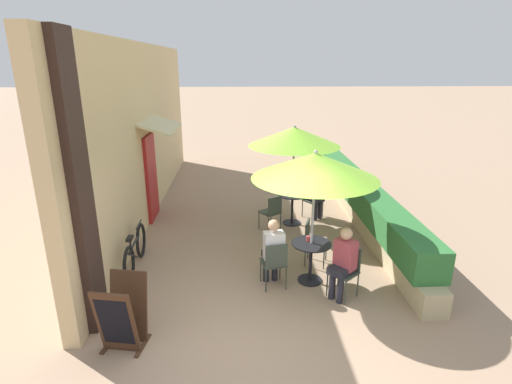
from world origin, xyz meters
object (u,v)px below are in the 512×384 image
Objects in this scene: patio_umbrella_near at (315,166)px; seated_patron_near_back at (343,260)px; cafe_chair_near_right at (275,261)px; coffee_cup_near at (308,239)px; patio_umbrella_mid at (294,136)px; bicycle_leaning at (135,251)px; cafe_chair_mid_left at (311,197)px; seated_patron_near_right at (273,249)px; cafe_chair_near_left at (313,239)px; cafe_chair_mid_right at (272,210)px; patio_table_mid at (292,203)px; seated_patron_mid_left at (314,192)px; menu_board at (123,314)px; patio_table_near at (311,255)px; cafe_chair_near_back at (346,267)px.

seated_patron_near_back is (0.43, -0.54, -1.45)m from patio_umbrella_near.
coffee_cup_near is (0.62, 0.29, 0.28)m from cafe_chair_near_right.
patio_umbrella_near is 2.77× the size of cafe_chair_near_right.
patio_umbrella_mid reaches higher than bicycle_leaning.
bicycle_leaning is (-3.78, -2.57, -0.15)m from cafe_chair_mid_left.
seated_patron_near_right is (-0.02, 0.11, 0.17)m from cafe_chair_near_right.
cafe_chair_near_left is at bearing 46.88° from cafe_chair_mid_left.
coffee_cup_near is (-0.05, 0.09, -1.35)m from patio_umbrella_near.
seated_patron_near_right is 2.36m from cafe_chair_mid_right.
patio_table_mid is 0.71m from seated_patron_mid_left.
seated_patron_near_back is at bearing 27.53° from menu_board.
cafe_chair_mid_right is at bearing 6.32° from cafe_chair_mid_left.
patio_table_near and patio_table_mid have the same top height.
seated_patron_near_back reaches higher than cafe_chair_near_back.
patio_table_mid is at bearing 89.60° from patio_umbrella_near.
cafe_chair_near_right reaches higher than patio_table_mid.
patio_umbrella_mid is (0.02, 2.70, 0.00)m from patio_umbrella_near.
cafe_chair_mid_right is at bearing 102.80° from patio_table_near.
patio_umbrella_near is at bearing 38.93° from menu_board.
menu_board reaches higher than cafe_chair_mid_left.
patio_table_mid is at bearing 31.31° from bicycle_leaning.
patio_table_mid is 0.60× the size of seated_patron_mid_left.
patio_umbrella_near is 3.58m from cafe_chair_mid_left.
patio_umbrella_near and patio_umbrella_mid have the same top height.
bicycle_leaning is at bearing -69.41° from cafe_chair_near_left.
cafe_chair_near_left is at bearing 77.42° from patio_table_near.
seated_patron_near_right is at bearing 31.63° from cafe_chair_near_back.
patio_umbrella_mid is at bearing 88.58° from coffee_cup_near.
seated_patron_near_right is 1.20m from seated_patron_near_back.
patio_table_near is at bearing -90.40° from patio_umbrella_mid.
seated_patron_mid_left reaches higher than patio_table_mid.
bicycle_leaning is at bearing -146.91° from patio_table_mid.
cafe_chair_mid_left reaches higher than bicycle_leaning.
seated_patron_mid_left reaches higher than cafe_chair_mid_left.
cafe_chair_near_back is at bearing -28.37° from seated_patron_near_right.
cafe_chair_near_left is 0.70× the size of seated_patron_near_back.
cafe_chair_mid_right is at bearing 75.37° from cafe_chair_near_right.
cafe_chair_near_right reaches higher than patio_table_near.
seated_patron_mid_left is (0.06, -0.09, 0.17)m from cafe_chair_mid_left.
patio_table_near is 0.86× the size of cafe_chair_near_right.
patio_table_near is at bearing 6.32° from cafe_chair_near_back.
cafe_chair_near_left is at bearing -0.09° from bicycle_leaning.
cafe_chair_near_left is 3.77m from menu_board.
seated_patron_near_back is 13.89× the size of coffee_cup_near.
seated_patron_mid_left is (0.10, 3.52, 0.17)m from cafe_chair_near_back.
menu_board is at bearing -34.02° from cafe_chair_near_left.
menu_board reaches higher than cafe_chair_near_left.
cafe_chair_near_back is at bearing -42.58° from patio_table_near.
seated_patron_near_back is 0.52× the size of patio_umbrella_mid.
patio_table_near is 3.12m from seated_patron_mid_left.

